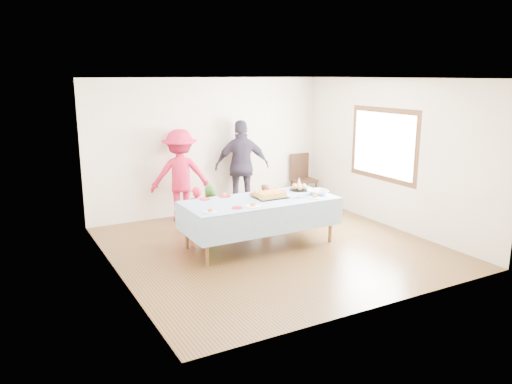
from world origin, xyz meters
The scene contains 22 objects.
ground centered at (0.00, 0.00, 0.00)m, with size 5.00×5.00×0.00m, color #442513.
room_walls centered at (0.05, 0.00, 1.77)m, with size 5.04×5.04×2.72m.
party_table centered at (-0.14, 0.16, 0.72)m, with size 2.50×1.10×0.78m.
birthday_cake centered at (0.07, 0.20, 0.82)m, with size 0.52×0.40×0.09m.
rolls_tray centered at (0.79, 0.42, 0.83)m, with size 0.36×0.36×0.11m.
punch_bowl centered at (0.88, -0.01, 0.82)m, with size 0.34×0.34×0.08m, color silver.
party_hat centered at (0.91, 0.62, 0.87)m, with size 0.11×0.11×0.18m, color white.
fork_pile centered at (0.45, -0.05, 0.81)m, with size 0.24×0.18×0.07m, color white, non-canonical shape.
plate_red_far_a centered at (-0.92, 0.60, 0.79)m, with size 0.18×0.18×0.01m, color red.
plate_red_far_b centered at (-0.56, 0.62, 0.79)m, with size 0.20×0.20×0.01m, color red.
plate_red_far_c centered at (-0.05, 0.51, 0.79)m, with size 0.18×0.18×0.01m, color red.
plate_red_far_d centered at (0.45, 0.51, 0.79)m, with size 0.18×0.18×0.01m, color red.
plate_red_near centered at (-0.71, -0.14, 0.79)m, with size 0.16×0.16×0.01m, color red.
plate_white_left centered at (-1.16, -0.16, 0.79)m, with size 0.20×0.20×0.01m, color white.
plate_white_mid centered at (-0.45, -0.17, 0.79)m, with size 0.24×0.24×0.01m, color white.
plate_white_right centered at (0.69, -0.19, 0.79)m, with size 0.21×0.21×0.01m, color white.
dining_chair centered at (2.10, 2.29, 0.59)m, with size 0.48×0.48×1.06m.
toddler_left centered at (-0.96, 0.90, 0.47)m, with size 0.34×0.22×0.94m, color red.
toddler_mid centered at (-0.54, 1.27, 0.43)m, with size 0.42×0.27×0.86m, color #347125.
toddler_right centered at (0.53, 1.21, 0.38)m, with size 0.37×0.29×0.76m, color #C1765A.
adult_left centered at (-0.75, 2.20, 0.88)m, with size 1.13×0.65×1.76m, color #C0183A.
adult_right centered at (0.58, 2.20, 0.94)m, with size 1.10×0.46×1.88m, color #312B3C.
Camera 1 is at (-3.96, -6.68, 2.76)m, focal length 35.00 mm.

